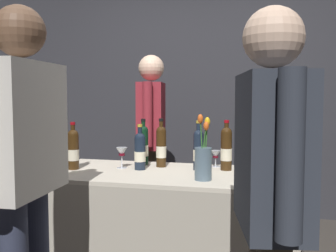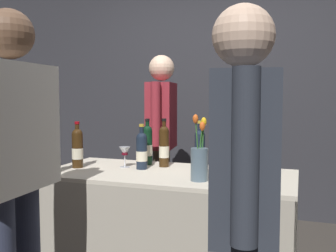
# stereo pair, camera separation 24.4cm
# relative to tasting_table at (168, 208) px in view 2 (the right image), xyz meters

# --- Properties ---
(back_partition) EXTENTS (7.48, 0.12, 2.81)m
(back_partition) POSITION_rel_tasting_table_xyz_m (0.00, 1.79, 0.88)
(back_partition) COLOR #2D2D33
(back_partition) RESTS_ON ground_plane
(tasting_table) EXTENTS (1.60, 0.74, 0.76)m
(tasting_table) POSITION_rel_tasting_table_xyz_m (0.00, 0.00, 0.00)
(tasting_table) COLOR beige
(tasting_table) RESTS_ON ground_plane
(featured_wine_bottle) EXTENTS (0.08, 0.08, 0.32)m
(featured_wine_bottle) POSITION_rel_tasting_table_xyz_m (-0.64, -0.05, 0.37)
(featured_wine_bottle) COLOR #38230F
(featured_wine_bottle) RESTS_ON tasting_table
(display_bottle_0) EXTENTS (0.08, 0.08, 0.30)m
(display_bottle_0) POSITION_rel_tasting_table_xyz_m (-0.20, 0.05, 0.36)
(display_bottle_0) COLOR #192333
(display_bottle_0) RESTS_ON tasting_table
(display_bottle_1) EXTENTS (0.07, 0.07, 0.36)m
(display_bottle_1) POSITION_rel_tasting_table_xyz_m (0.49, 0.19, 0.39)
(display_bottle_1) COLOR black
(display_bottle_1) RESTS_ON tasting_table
(display_bottle_2) EXTENTS (0.08, 0.08, 0.33)m
(display_bottle_2) POSITION_rel_tasting_table_xyz_m (0.36, 0.16, 0.38)
(display_bottle_2) COLOR #38230F
(display_bottle_2) RESTS_ON tasting_table
(display_bottle_3) EXTENTS (0.07, 0.07, 0.33)m
(display_bottle_3) POSITION_rel_tasting_table_xyz_m (0.18, 0.13, 0.38)
(display_bottle_3) COLOR #192333
(display_bottle_3) RESTS_ON tasting_table
(display_bottle_4) EXTENTS (0.07, 0.07, 0.34)m
(display_bottle_4) POSITION_rel_tasting_table_xyz_m (-0.09, 0.18, 0.38)
(display_bottle_4) COLOR #38230F
(display_bottle_4) RESTS_ON tasting_table
(display_bottle_5) EXTENTS (0.07, 0.07, 0.33)m
(display_bottle_5) POSITION_rel_tasting_table_xyz_m (-0.24, 0.22, 0.38)
(display_bottle_5) COLOR black
(display_bottle_5) RESTS_ON tasting_table
(display_bottle_6) EXTENTS (0.08, 0.08, 0.30)m
(display_bottle_6) POSITION_rel_tasting_table_xyz_m (-0.70, -0.25, 0.36)
(display_bottle_6) COLOR black
(display_bottle_6) RESTS_ON tasting_table
(display_bottle_7) EXTENTS (0.07, 0.07, 0.33)m
(display_bottle_7) POSITION_rel_tasting_table_xyz_m (0.51, -0.15, 0.38)
(display_bottle_7) COLOR black
(display_bottle_7) RESTS_ON tasting_table
(wine_glass_near_vendor) EXTENTS (0.07, 0.07, 0.11)m
(wine_glass_near_vendor) POSITION_rel_tasting_table_xyz_m (0.28, 0.27, 0.32)
(wine_glass_near_vendor) COLOR silver
(wine_glass_near_vendor) RESTS_ON tasting_table
(wine_glass_mid) EXTENTS (0.08, 0.08, 0.14)m
(wine_glass_mid) POSITION_rel_tasting_table_xyz_m (-0.34, 0.07, 0.34)
(wine_glass_mid) COLOR silver
(wine_glass_mid) RESTS_ON tasting_table
(flower_vase) EXTENTS (0.10, 0.12, 0.39)m
(flower_vase) POSITION_rel_tasting_table_xyz_m (0.26, -0.18, 0.36)
(flower_vase) COLOR slate
(flower_vase) RESTS_ON tasting_table
(vendor_presenter) EXTENTS (0.27, 0.56, 1.61)m
(vendor_presenter) POSITION_rel_tasting_table_xyz_m (-0.35, 0.82, 0.43)
(vendor_presenter) COLOR #4C4233
(vendor_presenter) RESTS_ON ground_plane
(taster_foreground_right) EXTENTS (0.28, 0.58, 1.56)m
(taster_foreground_right) POSITION_rel_tasting_table_xyz_m (0.61, -0.98, 0.40)
(taster_foreground_right) COLOR #4C4233
(taster_foreground_right) RESTS_ON ground_plane
(taster_foreground_left) EXTENTS (0.23, 0.63, 1.64)m
(taster_foreground_left) POSITION_rel_tasting_table_xyz_m (-0.45, -0.89, 0.46)
(taster_foreground_left) COLOR #2D3347
(taster_foreground_left) RESTS_ON ground_plane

